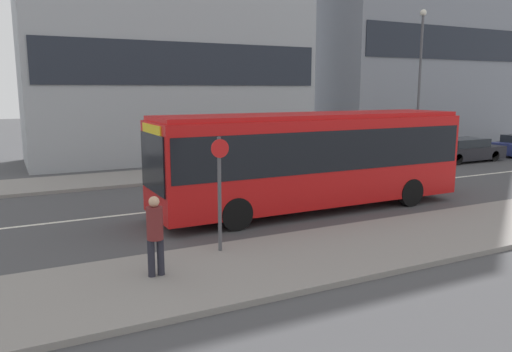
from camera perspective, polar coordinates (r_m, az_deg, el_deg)
ground_plane at (r=17.57m, az=-4.15°, el=-3.22°), size 120.00×120.00×0.00m
sidewalk_near at (r=12.25m, az=7.49°, el=-8.83°), size 44.00×3.50×0.13m
sidewalk_far at (r=23.33m, az=-10.16°, el=0.08°), size 44.00×3.50×0.13m
lane_centerline at (r=17.57m, az=-4.15°, el=-3.21°), size 41.80×0.16×0.01m
city_bus at (r=16.56m, az=6.37°, el=2.43°), size 10.70×2.59×3.20m
parked_car_0 at (r=30.17m, az=22.64°, el=2.73°), size 4.67×1.88×1.28m
pedestrian_near_stop at (r=10.55m, az=-11.47°, el=-6.19°), size 0.35×0.34×1.70m
bus_stop_sign at (r=11.82m, az=-4.18°, el=-1.06°), size 0.44×0.12×2.76m
street_lamp at (r=30.02m, az=18.25°, el=11.39°), size 0.36×0.36×8.18m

